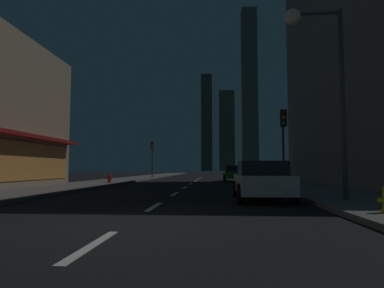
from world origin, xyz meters
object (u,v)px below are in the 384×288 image
traffic_light_far_left (152,151)px  traffic_light_near_right (283,131)px  car_parked_near (262,180)px  street_lamp_right (317,55)px  fire_hydrant_far_left (109,178)px  car_parked_far (234,173)px

traffic_light_far_left → traffic_light_near_right: bearing=-61.9°
car_parked_near → street_lamp_right: size_ratio=0.64×
traffic_light_near_right → street_lamp_right: (-0.12, -6.45, 1.87)m
car_parked_near → traffic_light_near_right: 6.14m
fire_hydrant_far_left → car_parked_near: bearing=-50.5°
fire_hydrant_far_left → traffic_light_near_right: (11.40, -6.22, 2.74)m
fire_hydrant_far_left → traffic_light_far_left: 14.63m
traffic_light_far_left → street_lamp_right: size_ratio=0.64×
traffic_light_near_right → traffic_light_far_left: 23.34m
traffic_light_near_right → traffic_light_far_left: bearing=118.1°
fire_hydrant_far_left → traffic_light_far_left: traffic_light_far_left is taller
car_parked_far → traffic_light_far_left: 11.89m
fire_hydrant_far_left → street_lamp_right: (11.28, -12.67, 4.61)m
car_parked_near → fire_hydrant_far_left: (-9.50, 11.52, -0.29)m
car_parked_near → car_parked_far: 18.64m
car_parked_near → traffic_light_far_left: bearing=109.4°
traffic_light_near_right → car_parked_near: bearing=-109.7°
car_parked_far → fire_hydrant_far_left: bearing=-143.1°
traffic_light_near_right → street_lamp_right: bearing=-91.1°
car_parked_near → car_parked_far: bearing=90.0°
traffic_light_far_left → street_lamp_right: (10.88, -27.04, 1.87)m
traffic_light_far_left → fire_hydrant_far_left: bearing=-91.6°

